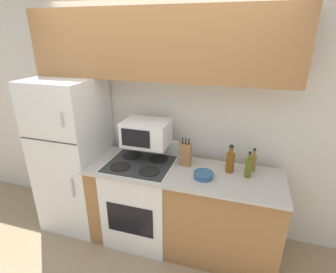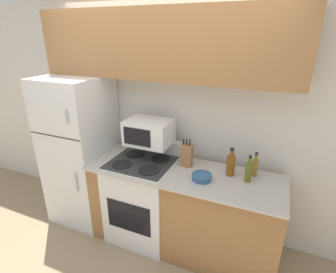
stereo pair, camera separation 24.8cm
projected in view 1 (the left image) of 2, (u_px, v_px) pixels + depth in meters
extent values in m
plane|color=tan|center=(143.00, 256.00, 2.76)|extent=(12.00, 12.00, 0.00)
cube|color=silver|center=(164.00, 120.00, 2.94)|extent=(8.00, 0.05, 2.55)
cube|color=#9E6B3D|center=(182.00, 209.00, 2.78)|extent=(1.94, 0.62, 0.89)
cube|color=#BCB7AD|center=(183.00, 172.00, 2.59)|extent=(1.94, 0.66, 0.03)
cube|color=white|center=(74.00, 155.00, 3.02)|extent=(0.68, 0.70, 1.76)
cube|color=#383838|center=(48.00, 141.00, 2.59)|extent=(0.66, 0.01, 0.01)
cylinder|color=#B7B7BC|center=(62.00, 120.00, 2.42)|extent=(0.02, 0.02, 0.14)
cylinder|color=#B7B7BC|center=(72.00, 188.00, 2.70)|extent=(0.02, 0.02, 0.22)
cube|color=#9E6B3D|center=(157.00, 45.00, 2.48)|extent=(2.62, 0.32, 0.66)
cube|color=white|center=(142.00, 201.00, 2.88)|extent=(0.68, 0.62, 0.93)
cube|color=black|center=(130.00, 220.00, 2.61)|extent=(0.49, 0.01, 0.34)
cube|color=#2D2D2D|center=(140.00, 164.00, 2.71)|extent=(0.66, 0.59, 0.01)
cube|color=white|center=(150.00, 145.00, 2.94)|extent=(0.66, 0.06, 0.16)
cylinder|color=black|center=(121.00, 167.00, 2.63)|extent=(0.21, 0.21, 0.01)
cylinder|color=black|center=(149.00, 171.00, 2.55)|extent=(0.21, 0.21, 0.01)
cylinder|color=black|center=(132.00, 155.00, 2.87)|extent=(0.21, 0.21, 0.01)
cylinder|color=black|center=(158.00, 159.00, 2.79)|extent=(0.21, 0.21, 0.01)
cube|color=white|center=(147.00, 133.00, 2.71)|extent=(0.47, 0.35, 0.26)
cube|color=black|center=(136.00, 138.00, 2.57)|extent=(0.30, 0.01, 0.18)
cube|color=#9E6B3D|center=(186.00, 154.00, 2.66)|extent=(0.11, 0.08, 0.23)
cylinder|color=black|center=(183.00, 141.00, 2.61)|extent=(0.01, 0.01, 0.06)
cylinder|color=black|center=(186.00, 141.00, 2.60)|extent=(0.01, 0.01, 0.06)
cylinder|color=black|center=(189.00, 142.00, 2.59)|extent=(0.01, 0.01, 0.06)
cylinder|color=#335B84|center=(203.00, 175.00, 2.45)|extent=(0.18, 0.18, 0.05)
torus|color=#335B84|center=(204.00, 173.00, 2.44)|extent=(0.19, 0.19, 0.01)
cylinder|color=#5B6619|center=(248.00, 168.00, 2.44)|extent=(0.06, 0.06, 0.18)
cylinder|color=#5B6619|center=(250.00, 157.00, 2.39)|extent=(0.03, 0.03, 0.06)
cylinder|color=black|center=(250.00, 153.00, 2.38)|extent=(0.03, 0.03, 0.02)
cylinder|color=olive|center=(253.00, 163.00, 2.55)|extent=(0.06, 0.06, 0.17)
cylinder|color=olive|center=(254.00, 153.00, 2.51)|extent=(0.03, 0.03, 0.05)
cylinder|color=black|center=(255.00, 150.00, 2.50)|extent=(0.03, 0.03, 0.02)
cylinder|color=brown|center=(230.00, 163.00, 2.53)|extent=(0.08, 0.08, 0.20)
cylinder|color=brown|center=(231.00, 150.00, 2.48)|extent=(0.04, 0.04, 0.06)
cylinder|color=black|center=(232.00, 146.00, 2.47)|extent=(0.04, 0.04, 0.02)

